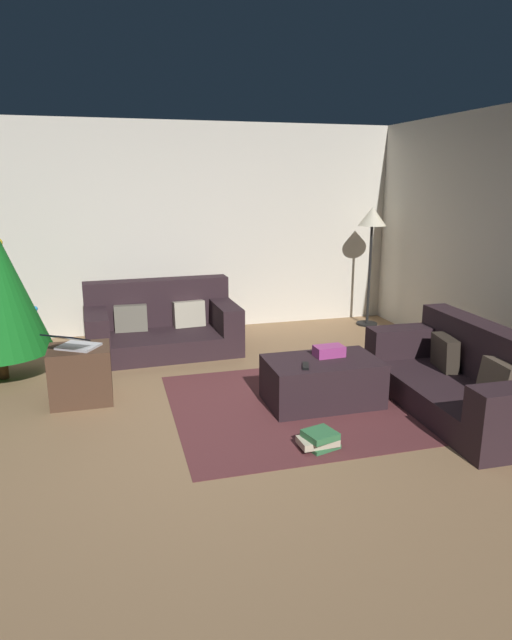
{
  "coord_description": "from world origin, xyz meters",
  "views": [
    {
      "loc": [
        -0.62,
        -3.8,
        1.91
      ],
      "look_at": [
        0.55,
        0.5,
        0.75
      ],
      "focal_mm": 30.45,
      "sensor_mm": 36.0,
      "label": 1
    }
  ],
  "objects_px": {
    "ottoman": "(322,381)",
    "tv_remote": "(306,366)",
    "couch_left": "(161,325)",
    "couch_right": "(467,379)",
    "laptop": "(74,343)",
    "side_table": "(81,374)",
    "gift_box": "(329,351)",
    "corner_lamp": "(372,225)",
    "book_stack": "(320,440)"
  },
  "relations": [
    {
      "from": "tv_remote",
      "to": "couch_right",
      "type": "bearing_deg",
      "value": 7.45
    },
    {
      "from": "couch_right",
      "to": "ottoman",
      "type": "relative_size",
      "value": 1.9
    },
    {
      "from": "laptop",
      "to": "book_stack",
      "type": "distance_m",
      "value": 2.24
    },
    {
      "from": "couch_left",
      "to": "gift_box",
      "type": "bearing_deg",
      "value": 122.65
    },
    {
      "from": "gift_box",
      "to": "laptop",
      "type": "height_order",
      "value": "laptop"
    },
    {
      "from": "couch_left",
      "to": "laptop",
      "type": "height_order",
      "value": "couch_left"
    },
    {
      "from": "corner_lamp",
      "to": "couch_left",
      "type": "bearing_deg",
      "value": -171.99
    },
    {
      "from": "ottoman",
      "to": "side_table",
      "type": "bearing_deg",
      "value": 163.45
    },
    {
      "from": "side_table",
      "to": "corner_lamp",
      "type": "relative_size",
      "value": 0.33
    },
    {
      "from": "book_stack",
      "to": "corner_lamp",
      "type": "distance_m",
      "value": 3.86
    },
    {
      "from": "laptop",
      "to": "book_stack",
      "type": "relative_size",
      "value": 1.66
    },
    {
      "from": "tv_remote",
      "to": "ottoman",
      "type": "bearing_deg",
      "value": 54.38
    },
    {
      "from": "couch_right",
      "to": "gift_box",
      "type": "xyz_separation_m",
      "value": [
        -1.05,
        0.52,
        0.17
      ]
    },
    {
      "from": "tv_remote",
      "to": "laptop",
      "type": "height_order",
      "value": "laptop"
    },
    {
      "from": "side_table",
      "to": "book_stack",
      "type": "bearing_deg",
      "value": -39.28
    },
    {
      "from": "gift_box",
      "to": "couch_right",
      "type": "bearing_deg",
      "value": -26.51
    },
    {
      "from": "gift_box",
      "to": "side_table",
      "type": "distance_m",
      "value": 2.19
    },
    {
      "from": "couch_right",
      "to": "tv_remote",
      "type": "height_order",
      "value": "couch_right"
    },
    {
      "from": "couch_right",
      "to": "side_table",
      "type": "xyz_separation_m",
      "value": [
        -3.17,
        1.05,
        -0.03
      ]
    },
    {
      "from": "couch_left",
      "to": "side_table",
      "type": "bearing_deg",
      "value": 55.42
    },
    {
      "from": "ottoman",
      "to": "couch_left",
      "type": "bearing_deg",
      "value": 121.93
    },
    {
      "from": "corner_lamp",
      "to": "tv_remote",
      "type": "bearing_deg",
      "value": -126.28
    },
    {
      "from": "couch_left",
      "to": "side_table",
      "type": "height_order",
      "value": "couch_left"
    },
    {
      "from": "couch_left",
      "to": "gift_box",
      "type": "xyz_separation_m",
      "value": [
        1.28,
        -1.85,
        0.16
      ]
    },
    {
      "from": "tv_remote",
      "to": "book_stack",
      "type": "height_order",
      "value": "tv_remote"
    },
    {
      "from": "couch_left",
      "to": "couch_right",
      "type": "distance_m",
      "value": 3.32
    },
    {
      "from": "tv_remote",
      "to": "book_stack",
      "type": "xyz_separation_m",
      "value": [
        -0.12,
        -0.64,
        -0.34
      ]
    },
    {
      "from": "ottoman",
      "to": "corner_lamp",
      "type": "relative_size",
      "value": 0.62
    },
    {
      "from": "gift_box",
      "to": "corner_lamp",
      "type": "relative_size",
      "value": 0.16
    },
    {
      "from": "ottoman",
      "to": "couch_right",
      "type": "bearing_deg",
      "value": -21.49
    },
    {
      "from": "side_table",
      "to": "book_stack",
      "type": "height_order",
      "value": "side_table"
    },
    {
      "from": "book_stack",
      "to": "corner_lamp",
      "type": "bearing_deg",
      "value": 58.13
    },
    {
      "from": "gift_box",
      "to": "side_table",
      "type": "xyz_separation_m",
      "value": [
        -2.12,
        0.53,
        -0.2
      ]
    },
    {
      "from": "couch_left",
      "to": "book_stack",
      "type": "height_order",
      "value": "couch_left"
    },
    {
      "from": "couch_right",
      "to": "laptop",
      "type": "distance_m",
      "value": 3.36
    },
    {
      "from": "side_table",
      "to": "corner_lamp",
      "type": "xyz_separation_m",
      "value": [
        3.63,
        1.71,
        1.08
      ]
    },
    {
      "from": "couch_left",
      "to": "laptop",
      "type": "relative_size",
      "value": 3.28
    },
    {
      "from": "corner_lamp",
      "to": "side_table",
      "type": "bearing_deg",
      "value": -154.75
    },
    {
      "from": "ottoman",
      "to": "corner_lamp",
      "type": "distance_m",
      "value": 3.03
    },
    {
      "from": "laptop",
      "to": "corner_lamp",
      "type": "xyz_separation_m",
      "value": [
        3.66,
        1.76,
        0.78
      ]
    },
    {
      "from": "corner_lamp",
      "to": "laptop",
      "type": "bearing_deg",
      "value": -154.26
    },
    {
      "from": "side_table",
      "to": "book_stack",
      "type": "distance_m",
      "value": 2.2
    },
    {
      "from": "couch_left",
      "to": "ottoman",
      "type": "relative_size",
      "value": 1.74
    },
    {
      "from": "tv_remote",
      "to": "side_table",
      "type": "xyz_separation_m",
      "value": [
        -1.82,
        0.75,
        -0.16
      ]
    },
    {
      "from": "tv_remote",
      "to": "laptop",
      "type": "relative_size",
      "value": 0.31
    },
    {
      "from": "couch_left",
      "to": "book_stack",
      "type": "xyz_separation_m",
      "value": [
        0.86,
        -2.71,
        -0.22
      ]
    },
    {
      "from": "side_table",
      "to": "gift_box",
      "type": "bearing_deg",
      "value": -14.0
    },
    {
      "from": "gift_box",
      "to": "side_table",
      "type": "bearing_deg",
      "value": 166.0
    },
    {
      "from": "ottoman",
      "to": "tv_remote",
      "type": "height_order",
      "value": "tv_remote"
    },
    {
      "from": "gift_box",
      "to": "corner_lamp",
      "type": "height_order",
      "value": "corner_lamp"
    }
  ]
}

